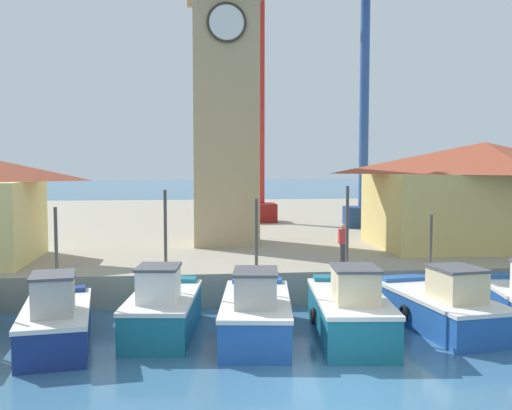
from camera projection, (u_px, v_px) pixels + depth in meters
name	position (u px, v px, depth m)	size (l,w,h in m)	color
ground_plane	(339.00, 388.00, 13.74)	(300.00, 300.00, 0.00)	#386689
quay_wharf	(241.00, 227.00, 41.27)	(120.00, 40.00, 1.21)	#9E937F
fishing_boat_left_inner	(56.00, 320.00, 16.83)	(2.47, 4.89, 3.89)	navy
fishing_boat_mid_left	(163.00, 309.00, 17.93)	(2.39, 4.67, 4.32)	#196B7F
fishing_boat_center	(256.00, 313.00, 17.61)	(2.57, 5.27, 4.07)	#2356A8
fishing_boat_mid_right	(350.00, 312.00, 17.53)	(2.46, 5.15, 4.46)	#196B7F
fishing_boat_right_inner	(441.00, 306.00, 18.59)	(2.81, 5.31, 3.50)	#2356A8
clock_tower	(225.00, 77.00, 28.31)	(3.53, 3.53, 16.59)	tan
warehouse_right	(483.00, 193.00, 27.74)	(10.32, 6.28, 4.85)	tan
port_crane_near	(260.00, 111.00, 38.71)	(2.24, 9.67, 18.17)	maroon
port_crane_far	(364.00, 120.00, 35.93)	(3.45, 9.97, 16.88)	navy
dock_worker_near_tower	(343.00, 244.00, 22.71)	(0.34, 0.22, 1.62)	#33333D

